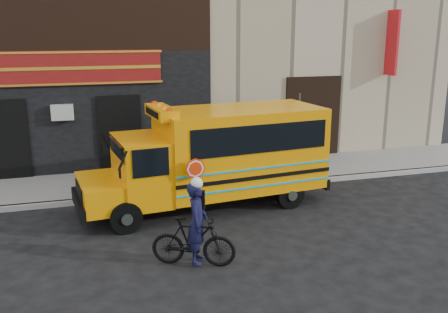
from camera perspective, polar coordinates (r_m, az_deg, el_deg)
name	(u,v)px	position (r m, az deg, el deg)	size (l,w,h in m)	color
ground	(264,220)	(13.27, 4.54, -7.23)	(120.00, 120.00, 0.00)	black
curb	(234,188)	(15.56, 1.17, -3.58)	(40.00, 0.20, 0.15)	#9F9F99
sidewalk	(221,174)	(16.93, -0.35, -2.06)	(40.00, 3.00, 0.15)	slate
school_bus	(218,154)	(13.84, -0.68, 0.30)	(7.09, 2.89, 2.92)	black
sign_pole	(298,132)	(16.57, 8.51, 2.79)	(0.12, 0.24, 2.85)	#454D47
bicycle	(193,242)	(10.67, -3.52, -9.67)	(0.51, 1.80, 1.08)	black
cyclist	(197,225)	(10.61, -3.08, -7.80)	(0.65, 0.42, 1.77)	black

